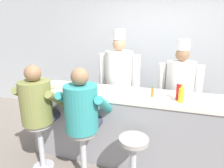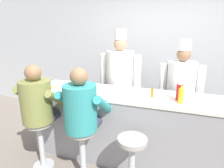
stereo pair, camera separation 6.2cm
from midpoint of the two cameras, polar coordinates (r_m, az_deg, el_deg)
wall_back at (r=3.93m, az=11.72°, el=8.74°), size 10.00×0.06×2.70m
diner_counter at (r=2.70m, az=7.02°, el=-13.20°), size 3.06×0.64×1.00m
ketchup_bottle_red at (r=2.39m, az=19.17°, el=-1.73°), size 0.08×0.08×0.26m
mustard_bottle_yellow at (r=2.31m, az=19.65°, el=-2.93°), size 0.06×0.06×0.22m
hot_sauce_bottle_orange at (r=2.42m, az=11.52°, el=-2.44°), size 0.03×0.03×0.13m
breakfast_plate at (r=2.83m, az=-18.32°, el=-1.30°), size 0.25×0.25×0.05m
cereal_bowl at (r=2.70m, az=-13.66°, el=-1.47°), size 0.17×0.17×0.05m
coffee_mug_white at (r=2.60m, az=-2.45°, el=-1.36°), size 0.12×0.08×0.08m
diner_seated_olive at (r=2.57m, az=-22.20°, el=-5.98°), size 0.58×0.57×1.43m
diner_seated_teal at (r=2.24m, az=-9.72°, el=-8.15°), size 0.58×0.58×1.43m
empty_stool_round at (r=2.25m, az=5.64°, el=-21.00°), size 0.33×0.33×0.69m
cook_in_whites_near at (r=3.23m, az=1.55°, el=1.57°), size 0.72×0.46×1.85m
cook_in_whites_far at (r=3.11m, az=19.19°, el=-1.48°), size 0.66×0.42×1.70m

